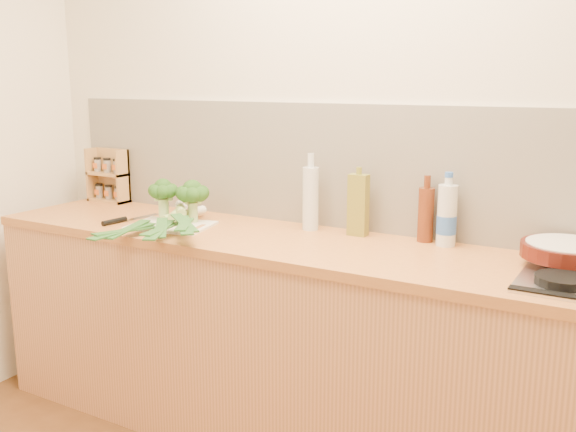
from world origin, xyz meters
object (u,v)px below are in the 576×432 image
Objects in this scene: chopping_board at (171,226)px; chefs_knife at (121,220)px; spice_rack at (110,179)px; skillet at (569,250)px.

chefs_knife reaches higher than chopping_board.
chopping_board is 1.23× the size of spice_rack.
spice_rack reaches higher than chopping_board.
skillet is at bearing 13.54° from chefs_knife.
spice_rack reaches higher than skillet.
chopping_board is 1.62m from skillet.
spice_rack is (-0.68, 0.31, 0.12)m from chopping_board.
skillet reaches higher than chefs_knife.
chopping_board is at bearing -24.71° from spice_rack.
chopping_board is 0.26m from chefs_knife.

